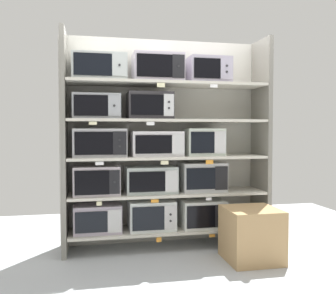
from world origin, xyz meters
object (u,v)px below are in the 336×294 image
at_px(microwave_4, 151,180).
at_px(microwave_11, 99,68).
at_px(microwave_0, 98,218).
at_px(microwave_7, 156,144).
at_px(microwave_6, 100,143).
at_px(microwave_9, 96,107).
at_px(microwave_10, 149,106).
at_px(microwave_12, 158,68).
at_px(microwave_5, 202,177).
at_px(microwave_3, 97,180).
at_px(microwave_2, 202,213).
at_px(shipping_carton, 251,234).
at_px(microwave_1, 151,214).
at_px(microwave_8, 204,142).
at_px(microwave_13, 209,71).

distance_m(microwave_4, microwave_11, 1.35).
distance_m(microwave_0, microwave_7, 1.04).
distance_m(microwave_6, microwave_9, 0.39).
height_order(microwave_6, microwave_11, microwave_11).
bearing_deg(microwave_10, microwave_12, -0.09).
distance_m(microwave_5, microwave_12, 1.33).
bearing_deg(microwave_9, microwave_0, 6.80).
bearing_deg(microwave_3, microwave_12, 0.02).
relative_size(microwave_2, microwave_3, 1.01).
relative_size(microwave_5, microwave_9, 1.01).
bearing_deg(microwave_3, microwave_0, 3.12).
relative_size(microwave_6, shipping_carton, 1.06).
bearing_deg(microwave_1, microwave_12, 0.04).
bearing_deg(microwave_4, microwave_9, -179.97).
xyz_separation_m(microwave_6, shipping_carton, (1.50, -0.62, -0.92)).
height_order(microwave_0, shipping_carton, shipping_carton).
xyz_separation_m(microwave_1, shipping_carton, (0.93, -0.62, -0.11)).
relative_size(microwave_1, microwave_5, 1.01).
bearing_deg(microwave_8, microwave_1, -179.99).
distance_m(microwave_7, microwave_11, 1.03).
height_order(microwave_8, microwave_9, microwave_9).
distance_m(microwave_7, microwave_8, 0.55).
bearing_deg(microwave_5, microwave_12, -179.97).
height_order(microwave_5, microwave_10, microwave_10).
bearing_deg(microwave_6, microwave_9, -179.86).
relative_size(microwave_4, shipping_carton, 1.05).
relative_size(microwave_0, microwave_9, 1.01).
bearing_deg(microwave_11, microwave_12, 0.01).
distance_m(microwave_5, microwave_13, 1.22).
xyz_separation_m(microwave_0, microwave_5, (1.19, 0.00, 0.42)).
bearing_deg(microwave_11, microwave_7, 0.04).
xyz_separation_m(microwave_8, microwave_12, (-0.54, -0.00, 0.83)).
distance_m(microwave_5, shipping_carton, 0.88).
bearing_deg(microwave_11, microwave_13, 0.01).
bearing_deg(microwave_7, microwave_11, -179.96).
bearing_deg(microwave_2, microwave_0, 179.99).
xyz_separation_m(microwave_0, microwave_13, (1.26, -0.00, 1.64)).
height_order(microwave_5, microwave_11, microwave_11).
relative_size(microwave_2, microwave_8, 1.17).
bearing_deg(microwave_12, microwave_4, 179.89).
bearing_deg(microwave_12, microwave_10, 179.91).
height_order(microwave_9, shipping_carton, microwave_9).
bearing_deg(microwave_2, microwave_12, 180.00).
height_order(microwave_1, microwave_4, microwave_4).
xyz_separation_m(microwave_5, microwave_11, (-1.16, -0.00, 1.21)).
bearing_deg(microwave_5, microwave_11, -179.98).
bearing_deg(microwave_4, shipping_carton, -33.42).
xyz_separation_m(microwave_6, microwave_13, (1.23, 0.00, 0.82)).
bearing_deg(microwave_3, microwave_13, 0.02).
bearing_deg(microwave_1, microwave_11, -179.99).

